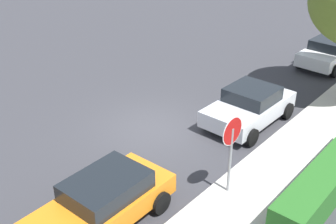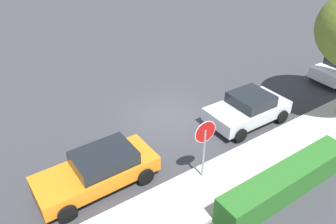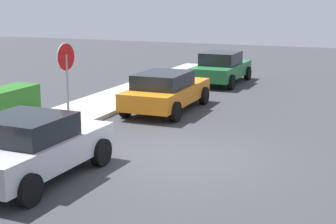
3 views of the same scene
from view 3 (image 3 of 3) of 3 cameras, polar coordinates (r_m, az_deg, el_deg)
The scene contains 7 objects.
ground_plane at distance 12.65m, azimuth 1.48°, elevation -5.00°, with size 60.00×60.00×0.00m, color #38383D.
sidewalk_curb at distance 14.98m, azimuth -15.95°, elevation -2.40°, with size 32.00×2.20×0.14m, color beige.
stop_sign at distance 15.46m, azimuth -11.19°, elevation 4.68°, with size 0.84×0.08×2.53m.
parked_car_orange at distance 17.56m, azimuth -0.23°, elevation 2.39°, with size 4.27×2.00×1.36m.
parked_car_silver at distance 11.40m, azimuth -15.02°, elevation -3.69°, with size 3.86×2.16×1.40m.
parked_car_green at distance 23.31m, azimuth 5.93°, elevation 4.91°, with size 4.13×1.94×1.43m.
fire_hydrant at distance 21.34m, azimuth -1.16°, elevation 3.28°, with size 0.30×0.22×0.72m.
Camera 3 is at (-11.25, -4.34, 3.84)m, focal length 55.00 mm.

